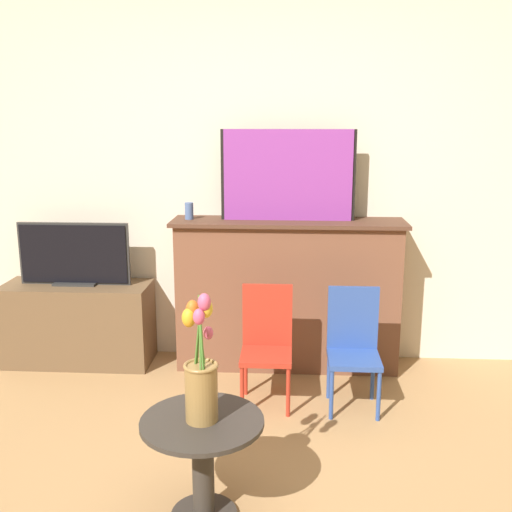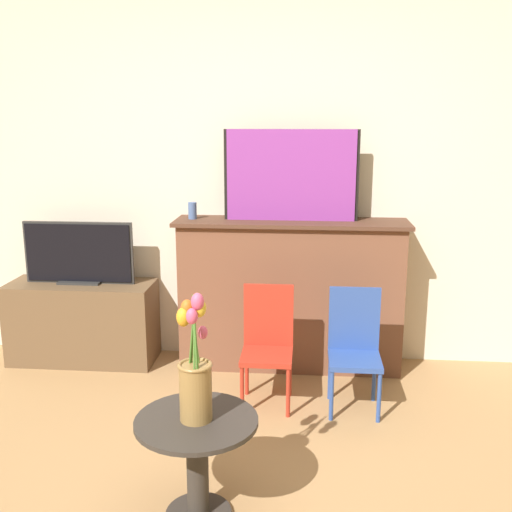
% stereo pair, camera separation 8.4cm
% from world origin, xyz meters
% --- Properties ---
extents(wall_back, '(8.00, 0.06, 2.70)m').
position_xyz_m(wall_back, '(0.00, 2.13, 1.35)').
color(wall_back, beige).
rests_on(wall_back, ground).
extents(fireplace_mantel, '(1.53, 0.38, 1.01)m').
position_xyz_m(fireplace_mantel, '(0.18, 1.93, 0.52)').
color(fireplace_mantel, brown).
rests_on(fireplace_mantel, ground).
extents(painting, '(0.87, 0.03, 0.58)m').
position_xyz_m(painting, '(0.18, 1.94, 1.30)').
color(painting, black).
rests_on(painting, fireplace_mantel).
extents(mantel_candle, '(0.06, 0.06, 0.11)m').
position_xyz_m(mantel_candle, '(-0.47, 1.93, 1.06)').
color(mantel_candle, '#4C6699').
rests_on(mantel_candle, fireplace_mantel).
extents(tv_stand, '(0.99, 0.38, 0.56)m').
position_xyz_m(tv_stand, '(-1.25, 1.89, 0.28)').
color(tv_stand, brown).
rests_on(tv_stand, ground).
extents(tv_monitor, '(0.75, 0.12, 0.42)m').
position_xyz_m(tv_monitor, '(-1.25, 1.89, 0.76)').
color(tv_monitor, '#2D2D2D').
rests_on(tv_monitor, tv_stand).
extents(chair_red, '(0.30, 0.30, 0.70)m').
position_xyz_m(chair_red, '(0.07, 1.38, 0.38)').
color(chair_red, '#B22D1E').
rests_on(chair_red, ground).
extents(chair_blue, '(0.30, 0.30, 0.70)m').
position_xyz_m(chair_blue, '(0.57, 1.36, 0.38)').
color(chair_blue, '#2D4C99').
rests_on(chair_blue, ground).
extents(side_table, '(0.51, 0.51, 0.46)m').
position_xyz_m(side_table, '(-0.15, 0.28, 0.30)').
color(side_table, '#332D28').
rests_on(side_table, ground).
extents(vase_tulips, '(0.15, 0.20, 0.57)m').
position_xyz_m(vase_tulips, '(-0.15, 0.28, 0.65)').
color(vase_tulips, olive).
rests_on(vase_tulips, side_table).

